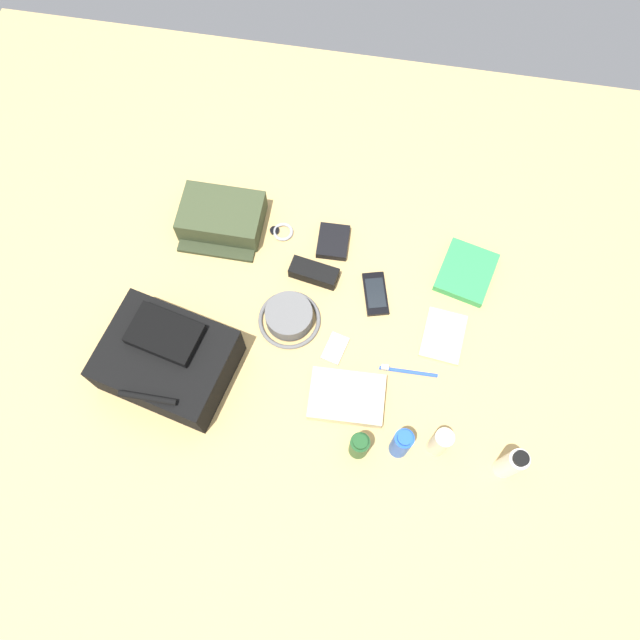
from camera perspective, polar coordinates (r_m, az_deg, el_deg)
ground_plane at (r=1.78m, az=-0.00°, el=-0.62°), size 2.64×2.02×0.02m
backpack at (r=1.70m, az=-13.80°, el=-3.53°), size 0.38×0.33×0.16m
toiletry_pouch at (r=1.90m, az=-9.00°, el=9.24°), size 0.24×0.20×0.08m
bucket_hat at (r=1.75m, az=-2.83°, el=0.34°), size 0.18×0.18×0.06m
toothpaste_tube at (r=1.65m, az=17.12°, el=-12.47°), size 0.05×0.05×0.17m
lotion_bottle at (r=1.63m, az=10.98°, el=-10.92°), size 0.05×0.05×0.15m
deodorant_spray at (r=1.61m, az=7.46°, el=-11.14°), size 0.05×0.05×0.15m
shampoo_bottle at (r=1.62m, az=3.61°, el=-11.42°), size 0.05×0.05×0.12m
paperback_novel at (r=1.87m, az=13.24°, el=4.26°), size 0.18×0.20×0.03m
cell_phone at (r=1.80m, az=5.10°, el=2.41°), size 0.09×0.14×0.01m
media_player at (r=1.74m, az=1.41°, el=-2.61°), size 0.07×0.09×0.01m
wristwatch at (r=1.89m, az=-3.52°, el=8.08°), size 0.07×0.06×0.01m
toothbrush at (r=1.73m, az=7.77°, el=-4.65°), size 0.16×0.01×0.02m
wallet at (r=1.87m, az=1.21°, el=7.19°), size 0.09×0.11×0.02m
notepad at (r=1.78m, az=11.22°, el=-1.46°), size 0.13×0.16×0.02m
folded_towel at (r=1.68m, az=2.46°, el=-7.08°), size 0.21×0.15×0.04m
sunglasses_case at (r=1.81m, az=-0.56°, el=4.34°), size 0.15×0.08×0.04m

